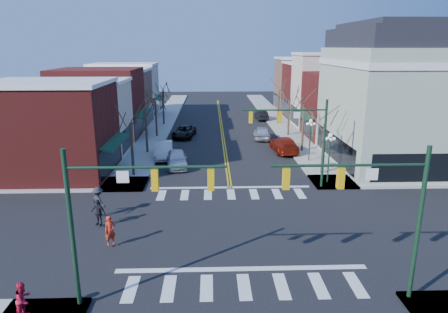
{
  "coord_description": "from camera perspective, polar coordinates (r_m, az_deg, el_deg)",
  "views": [
    {
      "loc": [
        -1.53,
        -22.89,
        11.1
      ],
      "look_at": [
        -0.52,
        7.17,
        2.8
      ],
      "focal_mm": 32.0,
      "sensor_mm": 36.0,
      "label": 1
    }
  ],
  "objects": [
    {
      "name": "tree_left_d",
      "position": [
        58.94,
        -8.66,
        6.81
      ],
      "size": [
        0.24,
        0.24,
        4.9
      ],
      "primitive_type": "cylinder",
      "color": "#382B21",
      "rests_on": "ground"
    },
    {
      "name": "traffic_mast_near_left",
      "position": [
        17.23,
        -15.37,
        -6.92
      ],
      "size": [
        6.6,
        0.28,
        7.2
      ],
      "color": "#14331E",
      "rests_on": "ground"
    },
    {
      "name": "bldg_left_stucco_b",
      "position": [
        68.2,
        -13.92,
        9.09
      ],
      "size": [
        10.0,
        8.0,
        8.2
      ],
      "primitive_type": "cube",
      "color": "beige",
      "rests_on": "ground"
    },
    {
      "name": "pedestrian_dark_a",
      "position": [
        26.64,
        -17.53,
        -7.61
      ],
      "size": [
        1.08,
        0.75,
        1.7
      ],
      "primitive_type": "imported",
      "rotation": [
        0.0,
        0.0,
        -0.37
      ],
      "color": "black",
      "rests_on": "sidewalk_left"
    },
    {
      "name": "bldg_left_stucco_a",
      "position": [
        45.23,
        -19.97,
        5.15
      ],
      "size": [
        10.0,
        7.0,
        7.5
      ],
      "primitive_type": "cube",
      "color": "beige",
      "rests_on": "ground"
    },
    {
      "name": "bldg_right_tan",
      "position": [
        74.18,
        11.53,
        10.02
      ],
      "size": [
        10.0,
        8.0,
        9.0
      ],
      "primitive_type": "cube",
      "color": "#916850",
      "rests_on": "ground"
    },
    {
      "name": "bldg_right_stucco",
      "position": [
        59.22,
        14.98,
        9.0
      ],
      "size": [
        10.0,
        7.0,
        10.0
      ],
      "primitive_type": "cube",
      "color": "beige",
      "rests_on": "ground"
    },
    {
      "name": "ground",
      "position": [
        25.49,
        1.74,
        -10.4
      ],
      "size": [
        160.0,
        160.0,
        0.0
      ],
      "primitive_type": "plane",
      "color": "black",
      "rests_on": "ground"
    },
    {
      "name": "bldg_right_brick_b",
      "position": [
        66.48,
        13.09,
        9.12
      ],
      "size": [
        10.0,
        8.0,
        8.5
      ],
      "primitive_type": "cube",
      "color": "maroon",
      "rests_on": "ground"
    },
    {
      "name": "pedestrian_red_b",
      "position": [
        19.46,
        -26.73,
        -17.81
      ],
      "size": [
        0.78,
        0.91,
        1.62
      ],
      "primitive_type": "imported",
      "rotation": [
        0.0,
        0.0,
        1.33
      ],
      "color": "red",
      "rests_on": "sidewalk_left"
    },
    {
      "name": "pedestrian_dark_b",
      "position": [
        28.13,
        -17.49,
        -6.1
      ],
      "size": [
        1.42,
        1.36,
        1.94
      ],
      "primitive_type": "imported",
      "rotation": [
        0.0,
        0.0,
        2.44
      ],
      "color": "#21222A",
      "rests_on": "sidewalk_left"
    },
    {
      "name": "bldg_left_brick_b",
      "position": [
        52.74,
        -17.42,
        7.26
      ],
      "size": [
        10.0,
        9.0,
        8.5
      ],
      "primitive_type": "cube",
      "color": "maroon",
      "rests_on": "ground"
    },
    {
      "name": "lamppost_corner",
      "position": [
        33.86,
        14.84,
        1.0
      ],
      "size": [
        0.36,
        0.36,
        4.33
      ],
      "color": "#14331E",
      "rests_on": "ground"
    },
    {
      "name": "tree_right_c",
      "position": [
        51.61,
        9.24,
        5.54
      ],
      "size": [
        0.24,
        0.24,
        4.83
      ],
      "primitive_type": "cylinder",
      "color": "#382B21",
      "rests_on": "ground"
    },
    {
      "name": "traffic_mast_far_right",
      "position": [
        31.76,
        11.01,
        3.53
      ],
      "size": [
        6.6,
        0.28,
        7.2
      ],
      "color": "#14331E",
      "rests_on": "ground"
    },
    {
      "name": "car_right_near",
      "position": [
        43.83,
        8.55,
        1.7
      ],
      "size": [
        2.73,
        5.87,
        1.66
      ],
      "primitive_type": "imported",
      "rotation": [
        0.0,
        0.0,
        3.21
      ],
      "color": "maroon",
      "rests_on": "ground"
    },
    {
      "name": "tree_right_d",
      "position": [
        59.37,
        7.78,
        6.94
      ],
      "size": [
        0.24,
        0.24,
        4.97
      ],
      "primitive_type": "cylinder",
      "color": "#382B21",
      "rests_on": "ground"
    },
    {
      "name": "victorian_corner",
      "position": [
        41.75,
        23.92,
        8.01
      ],
      "size": [
        12.25,
        14.25,
        13.3
      ],
      "color": "#A0AD96",
      "rests_on": "ground"
    },
    {
      "name": "tree_left_a",
      "position": [
        35.66,
        -12.98,
        0.87
      ],
      "size": [
        0.24,
        0.24,
        4.76
      ],
      "primitive_type": "cylinder",
      "color": "#382B21",
      "rests_on": "ground"
    },
    {
      "name": "car_left_near",
      "position": [
        38.17,
        -6.77,
        -0.33
      ],
      "size": [
        2.52,
        4.95,
        1.61
      ],
      "primitive_type": "imported",
      "rotation": [
        0.0,
        0.0,
        0.13
      ],
      "color": "silver",
      "rests_on": "ground"
    },
    {
      "name": "tree_left_c",
      "position": [
        51.13,
        -9.66,
        5.27
      ],
      "size": [
        0.24,
        0.24,
        4.55
      ],
      "primitive_type": "cylinder",
      "color": "#382B21",
      "rests_on": "ground"
    },
    {
      "name": "bldg_left_tan",
      "position": [
        60.71,
        -15.38,
        8.07
      ],
      "size": [
        10.0,
        7.5,
        7.8
      ],
      "primitive_type": "cube",
      "color": "#916850",
      "rests_on": "ground"
    },
    {
      "name": "car_left_mid",
      "position": [
        41.48,
        -8.61,
        0.92
      ],
      "size": [
        2.2,
        5.19,
        1.67
      ],
      "primitive_type": "imported",
      "rotation": [
        0.0,
        0.0,
        0.09
      ],
      "color": "silver",
      "rests_on": "ground"
    },
    {
      "name": "sidewalk_left",
      "position": [
        44.87,
        -11.13,
        0.91
      ],
      "size": [
        3.5,
        70.0,
        0.15
      ],
      "primitive_type": "cube",
      "color": "#9E9B93",
      "rests_on": "ground"
    },
    {
      "name": "pedestrian_red_a",
      "position": [
        23.92,
        -15.95,
        -10.14
      ],
      "size": [
        0.76,
        0.69,
        1.73
      ],
      "primitive_type": "imported",
      "rotation": [
        0.0,
        0.0,
        0.57
      ],
      "color": "red",
      "rests_on": "sidewalk_left"
    },
    {
      "name": "lamppost_midblock",
      "position": [
        39.96,
        12.23,
        3.32
      ],
      "size": [
        0.36,
        0.36,
        4.33
      ],
      "color": "#14331E",
      "rests_on": "ground"
    },
    {
      "name": "bldg_left_brick_a",
      "position": [
        38.02,
        -23.49,
        3.38
      ],
      "size": [
        10.0,
        8.5,
        8.0
      ],
      "primitive_type": "cube",
      "color": "maroon",
      "rests_on": "ground"
    },
    {
      "name": "car_left_far",
      "position": [
        50.75,
        -5.73,
        3.55
      ],
      "size": [
        3.1,
        5.5,
        1.45
      ],
      "primitive_type": "imported",
      "rotation": [
        0.0,
        0.0,
        -0.14
      ],
      "color": "black",
      "rests_on": "ground"
    },
    {
      "name": "tree_right_a",
      "position": [
        36.39,
        13.97,
        0.99
      ],
      "size": [
        0.24,
        0.24,
        4.62
      ],
      "primitive_type": "cylinder",
      "color": "#382B21",
      "rests_on": "ground"
    },
    {
      "name": "car_right_mid",
      "position": [
        49.7,
        5.44,
        3.4
      ],
      "size": [
        2.19,
        4.83,
        1.61
      ],
      "primitive_type": "imported",
      "rotation": [
        0.0,
        0.0,
        3.08
      ],
      "color": "silver",
      "rests_on": "ground"
    },
    {
      "name": "car_right_far",
      "position": [
        63.03,
        5.35,
        5.87
      ],
      "size": [
        1.85,
        4.44,
        1.43
      ],
      "primitive_type": "imported",
      "rotation": [
        0.0,
        0.0,
        3.22
      ],
      "color": "black",
      "rests_on": "ground"
    },
    {
      "name": "tree_right_b",
      "position": [
        43.89,
        11.21,
        3.95
      ],
      "size": [
        0.24,
        0.24,
        5.18
      ],
      "primitive_type": "cylinder",
      "color": "#382B21",
      "rests_on": "ground"
    },
    {
      "name": "bldg_right_brick_a",
      "position": [
        52.02,
        17.33,
        6.89
      ],
      "size": [
        10.0,
        8.5,
        8.0
      ],
      "primitive_type": "cube",
      "color": "maroon",
      "rests_on": "ground"
    },
    {
      "name": "traffic_mast_near_right",
      "position": [
        18.19,
        21.24,
        -6.24
      ],
      "size": [
        6.6,
        0.28,
        7.2
      ],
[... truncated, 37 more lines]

